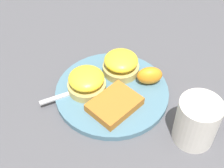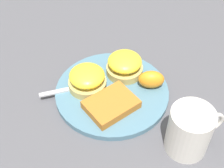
{
  "view_description": "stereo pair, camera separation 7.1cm",
  "coord_description": "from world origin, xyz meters",
  "px_view_note": "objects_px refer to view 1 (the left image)",
  "views": [
    {
      "loc": [
        -0.23,
        -0.44,
        0.55
      ],
      "look_at": [
        0.0,
        0.0,
        0.03
      ],
      "focal_mm": 50.0,
      "sensor_mm": 36.0,
      "label": 1
    },
    {
      "loc": [
        -0.16,
        -0.46,
        0.55
      ],
      "look_at": [
        0.0,
        0.0,
        0.03
      ],
      "focal_mm": 50.0,
      "sensor_mm": 36.0,
      "label": 2
    }
  ],
  "objects_px": {
    "sandwich_benedict_right": "(87,81)",
    "fork": "(96,85)",
    "sandwich_benedict_left": "(121,64)",
    "orange_wedge": "(150,76)",
    "hashbrown_patty": "(115,104)",
    "cup": "(197,121)"
  },
  "relations": [
    {
      "from": "sandwich_benedict_right",
      "to": "fork",
      "type": "bearing_deg",
      "value": 1.29
    },
    {
      "from": "sandwich_benedict_left",
      "to": "cup",
      "type": "height_order",
      "value": "cup"
    },
    {
      "from": "sandwich_benedict_left",
      "to": "sandwich_benedict_right",
      "type": "height_order",
      "value": "same"
    },
    {
      "from": "hashbrown_patty",
      "to": "cup",
      "type": "relative_size",
      "value": 0.91
    },
    {
      "from": "hashbrown_patty",
      "to": "cup",
      "type": "xyz_separation_m",
      "value": [
        0.11,
        -0.13,
        0.03
      ]
    },
    {
      "from": "hashbrown_patty",
      "to": "orange_wedge",
      "type": "distance_m",
      "value": 0.11
    },
    {
      "from": "sandwich_benedict_right",
      "to": "orange_wedge",
      "type": "bearing_deg",
      "value": -18.56
    },
    {
      "from": "sandwich_benedict_left",
      "to": "sandwich_benedict_right",
      "type": "relative_size",
      "value": 1.0
    },
    {
      "from": "sandwich_benedict_right",
      "to": "cup",
      "type": "relative_size",
      "value": 0.75
    },
    {
      "from": "hashbrown_patty",
      "to": "fork",
      "type": "height_order",
      "value": "hashbrown_patty"
    },
    {
      "from": "sandwich_benedict_right",
      "to": "hashbrown_patty",
      "type": "distance_m",
      "value": 0.09
    },
    {
      "from": "orange_wedge",
      "to": "fork",
      "type": "xyz_separation_m",
      "value": [
        -0.12,
        0.05,
        -0.02
      ]
    },
    {
      "from": "sandwich_benedict_left",
      "to": "hashbrown_patty",
      "type": "xyz_separation_m",
      "value": [
        -0.07,
        -0.09,
        -0.02
      ]
    },
    {
      "from": "sandwich_benedict_right",
      "to": "fork",
      "type": "height_order",
      "value": "sandwich_benedict_right"
    },
    {
      "from": "sandwich_benedict_left",
      "to": "fork",
      "type": "distance_m",
      "value": 0.08
    },
    {
      "from": "fork",
      "to": "sandwich_benedict_left",
      "type": "bearing_deg",
      "value": 11.99
    },
    {
      "from": "sandwich_benedict_right",
      "to": "orange_wedge",
      "type": "distance_m",
      "value": 0.15
    },
    {
      "from": "hashbrown_patty",
      "to": "fork",
      "type": "relative_size",
      "value": 0.45
    },
    {
      "from": "hashbrown_patty",
      "to": "cup",
      "type": "height_order",
      "value": "cup"
    },
    {
      "from": "cup",
      "to": "sandwich_benedict_left",
      "type": "bearing_deg",
      "value": 101.43
    },
    {
      "from": "sandwich_benedict_right",
      "to": "orange_wedge",
      "type": "relative_size",
      "value": 1.48
    },
    {
      "from": "sandwich_benedict_left",
      "to": "fork",
      "type": "bearing_deg",
      "value": -168.01
    }
  ]
}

